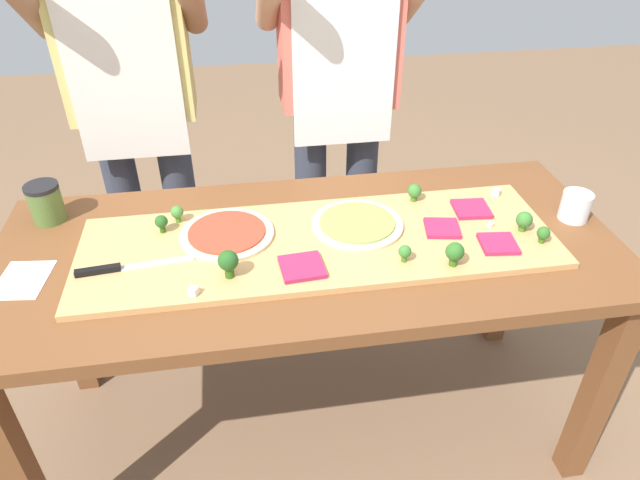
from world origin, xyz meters
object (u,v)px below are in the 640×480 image
(pizza_slice_center, at_px, (498,244))
(broccoli_floret_front_left, at_px, (405,252))
(pizza_slice_far_right, at_px, (442,228))
(broccoli_floret_front_right, at_px, (161,222))
(pizza_whole_tomato_red, at_px, (227,234))
(pizza_whole_pesto_green, at_px, (357,224))
(broccoli_floret_center_right, at_px, (415,191))
(broccoli_floret_back_mid, at_px, (455,252))
(chefs_knife, at_px, (118,268))
(cheese_crumble_c, at_px, (496,192))
(flour_cup, at_px, (575,208))
(cook_left, at_px, (131,87))
(sauce_jar, at_px, (46,203))
(broccoli_floret_back_left, at_px, (228,262))
(cook_right, at_px, (338,76))
(broccoli_floret_back_right, at_px, (543,234))
(pizza_slice_near_left, at_px, (302,267))
(prep_table, at_px, (310,273))
(pizza_slice_near_right, at_px, (471,209))
(cheese_crumble_b, at_px, (491,225))
(broccoli_floret_front_mid, at_px, (524,220))
(recipe_note, at_px, (23,280))
(cheese_crumble_a, at_px, (193,291))
(broccoli_floret_center_left, at_px, (177,213))

(pizza_slice_center, bearing_deg, broccoli_floret_front_left, -174.20)
(pizza_slice_far_right, height_order, broccoli_floret_front_right, broccoli_floret_front_right)
(pizza_whole_tomato_red, distance_m, pizza_slice_far_right, 0.59)
(pizza_whole_pesto_green, distance_m, broccoli_floret_center_right, 0.23)
(pizza_slice_far_right, distance_m, broccoli_floret_back_mid, 0.16)
(chefs_knife, distance_m, cheese_crumble_c, 1.11)
(broccoli_floret_front_right, height_order, flour_cup, flour_cup)
(pizza_slice_far_right, relative_size, cook_left, 0.06)
(pizza_slice_far_right, xyz_separation_m, sauce_jar, (-1.09, 0.26, 0.03))
(broccoli_floret_back_left, bearing_deg, cook_right, 61.98)
(broccoli_floret_back_right, distance_m, flour_cup, 0.21)
(pizza_whole_pesto_green, distance_m, pizza_slice_far_right, 0.24)
(pizza_slice_far_right, relative_size, broccoli_floret_front_left, 1.94)
(broccoli_floret_back_left, distance_m, broccoli_floret_center_right, 0.62)
(pizza_slice_near_left, distance_m, broccoli_floret_back_right, 0.65)
(prep_table, bearing_deg, pizza_whole_pesto_green, 14.74)
(pizza_slice_near_right, height_order, cheese_crumble_b, cheese_crumble_b)
(broccoli_floret_back_right, bearing_deg, flour_cup, 37.30)
(pizza_whole_tomato_red, relative_size, broccoli_floret_front_left, 5.40)
(pizza_whole_pesto_green, height_order, broccoli_floret_center_right, broccoli_floret_center_right)
(pizza_slice_far_right, bearing_deg, broccoli_floret_back_left, -168.82)
(broccoli_floret_front_mid, distance_m, cheese_crumble_c, 0.20)
(chefs_knife, distance_m, sauce_jar, 0.38)
(cook_left, bearing_deg, broccoli_floret_center_right, -30.80)
(pizza_slice_near_left, bearing_deg, recipe_note, 172.82)
(pizza_whole_pesto_green, distance_m, broccoli_floret_front_left, 0.20)
(broccoli_floret_center_right, bearing_deg, cheese_crumble_a, -152.25)
(pizza_slice_near_left, xyz_separation_m, cook_right, (0.24, 0.78, 0.22))
(pizza_slice_far_right, relative_size, flour_cup, 1.09)
(broccoli_floret_front_left, bearing_deg, pizza_slice_center, 5.80)
(sauce_jar, bearing_deg, broccoli_floret_center_left, -14.92)
(broccoli_floret_front_mid, bearing_deg, broccoli_floret_back_left, -174.40)
(broccoli_floret_front_left, relative_size, recipe_note, 0.31)
(pizza_slice_near_left, relative_size, cook_right, 0.06)
(pizza_whole_tomato_red, bearing_deg, broccoli_floret_front_right, 164.80)
(broccoli_floret_back_right, bearing_deg, broccoli_floret_front_left, -176.59)
(pizza_whole_tomato_red, xyz_separation_m, broccoli_floret_front_right, (-0.17, 0.05, 0.02))
(pizza_slice_near_left, xyz_separation_m, cook_left, (-0.46, 0.78, 0.22))
(chefs_knife, xyz_separation_m, cheese_crumble_b, (1.00, 0.04, 0.00))
(flour_cup, relative_size, sauce_jar, 0.74)
(pizza_whole_pesto_green, bearing_deg, broccoli_floret_center_left, 168.36)
(cheese_crumble_a, bearing_deg, broccoli_floret_center_right, 27.75)
(prep_table, xyz_separation_m, cook_right, (0.20, 0.65, 0.34))
(pizza_whole_pesto_green, distance_m, broccoli_floret_back_left, 0.40)
(pizza_slice_near_left, bearing_deg, cheese_crumble_b, 11.25)
(cook_right, bearing_deg, pizza_slice_near_left, -106.81)
(broccoli_floret_center_left, xyz_separation_m, cheese_crumble_b, (0.86, -0.16, -0.02))
(broccoli_floret_back_mid, xyz_separation_m, broccoli_floret_center_left, (-0.70, 0.32, -0.01))
(cheese_crumble_c, bearing_deg, flour_cup, -36.29)
(cook_right, bearing_deg, cheese_crumble_c, -51.98)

